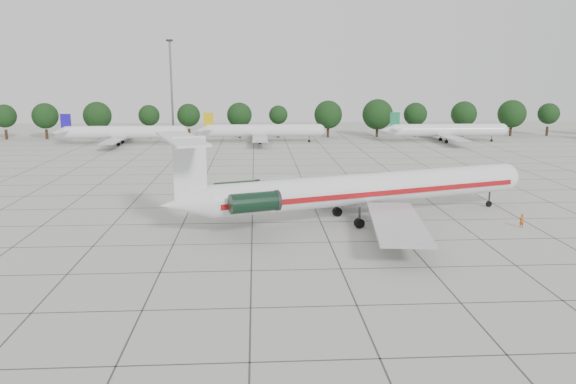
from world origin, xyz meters
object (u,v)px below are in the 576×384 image
bg_airliner_d (447,130)px  bg_airliner_c (263,131)px  main_airliner (354,189)px  bg_airliner_b (123,133)px  ground_crew (521,221)px  floodlight_mast (171,82)px

bg_airliner_d → bg_airliner_c: bearing=178.2°
bg_airliner_c → main_airliner: bearing=-82.7°
bg_airliner_b → main_airliner: bearing=-59.4°
ground_crew → floodlight_mast: (-52.32, 95.72, 13.50)m
ground_crew → bg_airliner_b: (-61.36, 76.28, 2.12)m
bg_airliner_d → floodlight_mast: size_ratio=1.11×
main_airliner → bg_airliner_d: size_ratio=1.60×
bg_airliner_b → floodlight_mast: floodlight_mast is taller
floodlight_mast → bg_airliner_b: bearing=-114.9°
bg_airliner_c → bg_airliner_b: bearing=-176.4°
ground_crew → bg_airliner_d: bg_airliner_d is taller
ground_crew → floodlight_mast: floodlight_mast is taller
main_airliner → ground_crew: size_ratio=28.69×
bg_airliner_d → bg_airliner_b: bearing=-179.5°
bg_airliner_c → bg_airliner_d: bearing=-1.8°
bg_airliner_d → ground_crew: bearing=-102.9°
ground_crew → bg_airliner_c: bg_airliner_c is taller
main_airliner → bg_airliner_c: (-9.52, 74.56, -0.91)m
main_airliner → ground_crew: 19.12m
bg_airliner_c → floodlight_mast: 31.96m
floodlight_mast → ground_crew: bearing=-61.3°
floodlight_mast → bg_airliner_d: bearing=-15.1°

